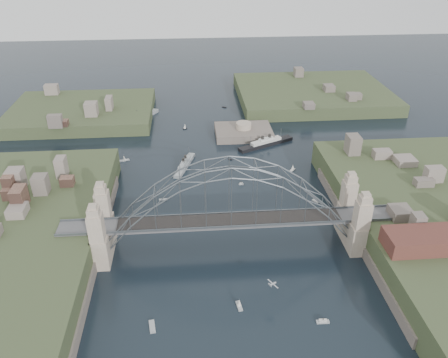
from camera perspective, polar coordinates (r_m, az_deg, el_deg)
ground at (r=116.49m, az=0.74°, el=-8.65°), size 500.00×500.00×0.00m
bridge at (r=109.32m, az=0.78°, el=-3.56°), size 84.00×13.80×24.60m
shore_east at (r=132.73m, az=26.35°, el=-5.83°), size 50.50×90.00×12.00m
headland_nw at (r=204.66m, az=-17.55°, el=7.64°), size 60.00×45.00×9.00m
headland_ne at (r=221.46m, az=11.17°, el=10.15°), size 70.00×55.00×9.50m
fort_island at (r=177.92m, az=2.48°, el=5.47°), size 22.00×16.00×9.40m
wharf_shed at (r=112.29m, az=24.66°, el=-7.10°), size 20.00×8.00×4.00m
finger_pier at (r=106.64m, az=24.57°, el=-15.80°), size 4.00×22.00×1.40m
naval_cruiser_near at (r=153.95m, az=-5.04°, el=1.83°), size 7.51×17.31×5.23m
naval_cruiser_far at (r=197.26m, az=-10.04°, el=7.90°), size 10.98×16.30×5.91m
ocean_liner at (r=169.61m, az=5.35°, el=4.56°), size 22.17×13.17×5.69m
aeroplane at (r=98.67m, az=6.16°, el=-13.18°), size 2.00×3.01×0.48m
small_boat_a at (r=136.18m, az=-7.74°, el=-2.64°), size 2.60×1.02×0.45m
small_boat_b at (r=142.95m, az=2.21°, el=-0.63°), size 1.54×0.53×1.43m
small_boat_c at (r=100.44m, az=1.95°, el=-15.64°), size 1.38×3.04×2.38m
small_boat_d at (r=152.81m, az=8.75°, el=1.39°), size 2.21×2.12×2.38m
small_boat_e at (r=161.25m, az=-12.60°, el=2.49°), size 3.59×2.03×2.38m
small_boat_f at (r=158.36m, az=0.82°, el=2.51°), size 1.55×1.04×0.45m
small_boat_g at (r=99.78m, az=12.49°, el=-17.31°), size 2.74×0.98×1.43m
small_boat_h at (r=183.89m, az=-5.01°, el=6.65°), size 1.76×1.52×2.38m
small_boat_i at (r=137.07m, az=11.60°, el=-2.78°), size 1.94×2.18×0.45m
small_boat_j at (r=98.00m, az=-9.14°, el=-18.09°), size 1.63×3.54×0.45m
small_boat_k at (r=206.74m, az=0.04°, el=9.14°), size 2.04×1.64×0.45m
small_boat_l at (r=139.14m, az=-16.29°, el=-2.91°), size 2.60×2.34×0.45m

